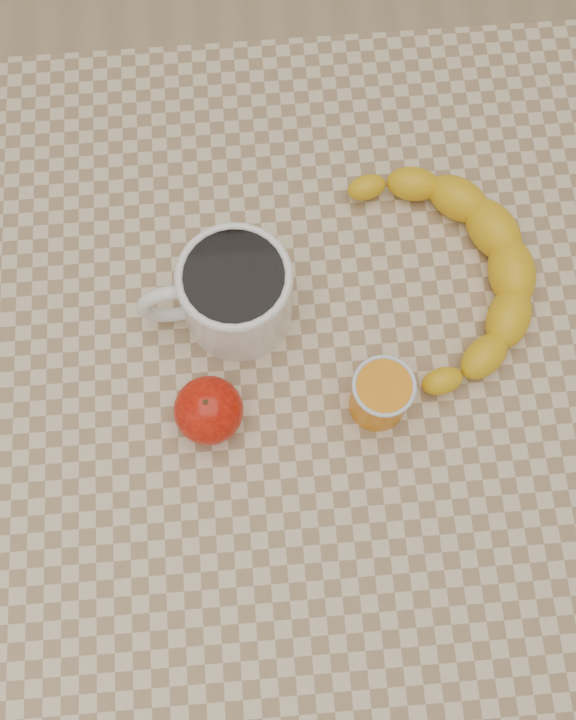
{
  "coord_description": "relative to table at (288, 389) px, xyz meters",
  "views": [
    {
      "loc": [
        -0.02,
        -0.24,
        1.53
      ],
      "look_at": [
        0.0,
        0.0,
        0.77
      ],
      "focal_mm": 40.0,
      "sensor_mm": 36.0,
      "label": 1
    }
  ],
  "objects": [
    {
      "name": "banana",
      "position": [
        0.17,
        0.08,
        0.11
      ],
      "size": [
        0.24,
        0.32,
        0.05
      ],
      "primitive_type": null,
      "rotation": [
        0.0,
        0.0,
        0.05
      ],
      "color": "yellow",
      "rests_on": "table"
    },
    {
      "name": "orange_juice_glass",
      "position": [
        0.09,
        -0.05,
        0.12
      ],
      "size": [
        0.06,
        0.06,
        0.07
      ],
      "color": "orange",
      "rests_on": "table"
    },
    {
      "name": "coffee_mug",
      "position": [
        -0.05,
        0.06,
        0.14
      ],
      "size": [
        0.16,
        0.12,
        0.09
      ],
      "color": "white",
      "rests_on": "table"
    },
    {
      "name": "apple",
      "position": [
        -0.08,
        -0.05,
        0.12
      ],
      "size": [
        0.08,
        0.08,
        0.06
      ],
      "color": "#8E0904",
      "rests_on": "table"
    },
    {
      "name": "table",
      "position": [
        0.0,
        0.0,
        0.0
      ],
      "size": [
        0.8,
        0.8,
        0.75
      ],
      "color": "beige",
      "rests_on": "ground"
    },
    {
      "name": "ground",
      "position": [
        0.0,
        0.0,
        -0.66
      ],
      "size": [
        3.0,
        3.0,
        0.0
      ],
      "primitive_type": "plane",
      "color": "tan",
      "rests_on": "ground"
    }
  ]
}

